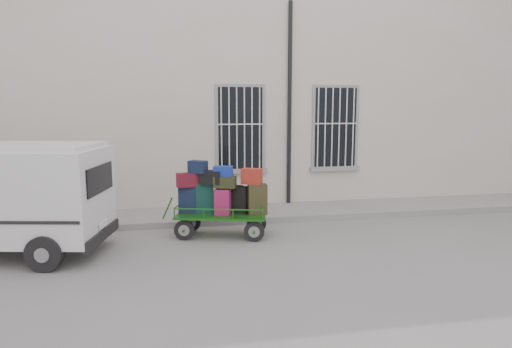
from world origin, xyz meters
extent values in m
plane|color=slate|center=(0.00, 0.00, 0.00)|extent=(80.00, 80.00, 0.00)
cube|color=beige|center=(0.00, 5.50, 3.00)|extent=(24.00, 5.00, 6.00)
cylinder|color=black|center=(0.95, 2.92, 2.80)|extent=(0.11, 0.11, 5.60)
cube|color=black|center=(-0.40, 2.98, 2.25)|extent=(1.20, 0.08, 2.20)
cube|color=gray|center=(-0.40, 2.96, 1.09)|extent=(1.45, 0.22, 0.12)
cube|color=black|center=(2.30, 2.98, 2.25)|extent=(1.20, 0.08, 2.20)
cube|color=gray|center=(2.30, 2.96, 1.09)|extent=(1.45, 0.22, 0.12)
cube|color=slate|center=(0.00, 2.20, 0.07)|extent=(24.00, 1.70, 0.15)
cylinder|color=black|center=(-2.04, 0.34, 0.22)|extent=(0.44, 0.17, 0.44)
cylinder|color=gray|center=(-2.04, 0.34, 0.22)|extent=(0.26, 0.14, 0.24)
cylinder|color=black|center=(-1.87, 0.99, 0.22)|extent=(0.44, 0.17, 0.44)
cylinder|color=gray|center=(-1.87, 0.99, 0.22)|extent=(0.26, 0.14, 0.24)
cylinder|color=black|center=(-0.59, -0.05, 0.22)|extent=(0.44, 0.17, 0.44)
cylinder|color=gray|center=(-0.59, -0.05, 0.22)|extent=(0.26, 0.14, 0.24)
cylinder|color=black|center=(-0.41, 0.60, 0.22)|extent=(0.44, 0.17, 0.44)
cylinder|color=gray|center=(-0.41, 0.60, 0.22)|extent=(0.26, 0.14, 0.24)
cube|color=#1A5E15|center=(-1.23, 0.47, 0.49)|extent=(2.11, 1.36, 0.04)
cylinder|color=#1A5E15|center=(-2.38, 0.78, 0.62)|extent=(0.26, 0.10, 0.50)
cube|color=black|center=(-1.91, 0.71, 0.81)|extent=(0.47, 0.29, 0.60)
cube|color=black|center=(-1.91, 0.71, 1.12)|extent=(0.20, 0.15, 0.03)
cube|color=black|center=(-1.56, 0.64, 0.84)|extent=(0.40, 0.27, 0.67)
cube|color=black|center=(-1.56, 0.64, 1.19)|extent=(0.17, 0.14, 0.03)
cube|color=#9A1C45|center=(-1.20, 0.41, 0.79)|extent=(0.39, 0.31, 0.56)
cube|color=black|center=(-1.20, 0.41, 1.08)|extent=(0.16, 0.13, 0.03)
cube|color=black|center=(-0.81, 0.50, 0.81)|extent=(0.39, 0.33, 0.59)
cube|color=black|center=(-0.81, 0.50, 1.11)|extent=(0.16, 0.13, 0.03)
cube|color=#2D2B16|center=(-0.45, 0.31, 0.84)|extent=(0.41, 0.23, 0.67)
cube|color=black|center=(-0.45, 0.31, 1.19)|extent=(0.19, 0.15, 0.03)
cube|color=#531310|center=(-1.93, 0.67, 1.26)|extent=(0.49, 0.28, 0.30)
cube|color=black|center=(-1.43, 0.56, 1.32)|extent=(0.53, 0.44, 0.28)
cube|color=black|center=(-1.14, 0.44, 1.22)|extent=(0.53, 0.40, 0.25)
cube|color=maroon|center=(-0.57, 0.36, 1.34)|extent=(0.49, 0.39, 0.34)
cube|color=black|center=(-1.71, 0.64, 1.54)|extent=(0.45, 0.40, 0.27)
cube|color=#163698|center=(-1.17, 0.49, 1.45)|extent=(0.46, 0.35, 0.21)
cube|color=black|center=(-3.61, -0.36, 1.49)|extent=(0.30, 1.31, 0.52)
cube|color=black|center=(-3.62, -0.36, 0.41)|extent=(0.44, 1.73, 0.21)
cube|color=white|center=(-3.58, -0.36, 0.62)|extent=(0.11, 0.40, 0.11)
cylinder|color=black|center=(-4.49, -1.07, 0.32)|extent=(0.67, 0.33, 0.64)
cylinder|color=black|center=(-4.14, 0.64, 0.32)|extent=(0.67, 0.33, 0.64)
camera|label=1|loc=(-2.31, -9.24, 2.87)|focal=32.00mm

